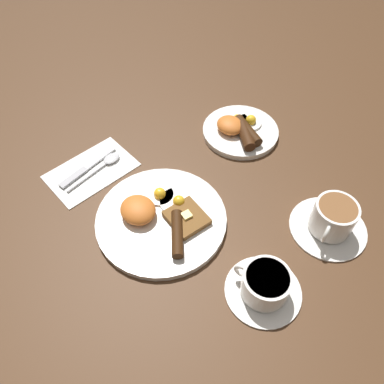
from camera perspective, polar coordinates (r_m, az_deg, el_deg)
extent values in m
plane|color=#4C301C|center=(0.84, -4.66, -4.45)|extent=(3.00, 3.00, 0.00)
cylinder|color=white|center=(0.84, -4.69, -4.16)|extent=(0.29, 0.29, 0.01)
cylinder|color=white|center=(0.86, -4.90, -0.42)|extent=(0.06, 0.06, 0.01)
sphere|color=yellow|center=(0.85, -4.94, -0.23)|extent=(0.03, 0.03, 0.03)
cylinder|color=white|center=(0.85, -2.22, -1.45)|extent=(0.08, 0.08, 0.01)
sphere|color=yellow|center=(0.84, -2.23, -1.22)|extent=(0.03, 0.03, 0.03)
ellipsoid|color=orange|center=(0.82, -8.23, -2.71)|extent=(0.08, 0.07, 0.04)
cylinder|color=#371E0C|center=(0.79, -2.27, -6.36)|extent=(0.10, 0.09, 0.02)
cube|color=brown|center=(0.82, -0.82, -3.93)|extent=(0.09, 0.08, 0.01)
cube|color=#F4E072|center=(0.81, -0.83, -3.53)|extent=(0.02, 0.02, 0.01)
cylinder|color=white|center=(1.03, 7.38, 9.16)|extent=(0.20, 0.20, 0.01)
cylinder|color=white|center=(1.05, 6.76, 10.81)|extent=(0.07, 0.07, 0.01)
sphere|color=yellow|center=(1.04, 6.90, 11.08)|extent=(0.02, 0.02, 0.02)
cylinder|color=white|center=(1.04, 8.67, 10.43)|extent=(0.07, 0.07, 0.01)
sphere|color=yellow|center=(1.04, 8.96, 10.77)|extent=(0.03, 0.03, 0.03)
ellipsoid|color=orange|center=(1.01, 5.85, 10.10)|extent=(0.07, 0.07, 0.03)
cylinder|color=#3C200F|center=(0.99, 8.21, 8.43)|extent=(0.09, 0.07, 0.03)
cylinder|color=#351D0B|center=(1.00, 8.46, 9.24)|extent=(0.11, 0.06, 0.03)
cylinder|color=white|center=(0.77, 10.78, -14.55)|extent=(0.15, 0.15, 0.01)
cylinder|color=white|center=(0.74, 11.16, -13.52)|extent=(0.09, 0.09, 0.06)
cylinder|color=brown|center=(0.72, 11.48, -12.64)|extent=(0.08, 0.08, 0.00)
torus|color=white|center=(0.74, 7.85, -11.96)|extent=(0.04, 0.02, 0.04)
cylinder|color=white|center=(0.88, 20.00, -5.09)|extent=(0.17, 0.17, 0.01)
cylinder|color=white|center=(0.85, 20.73, -3.59)|extent=(0.09, 0.09, 0.07)
cylinder|color=brown|center=(0.82, 21.39, -2.23)|extent=(0.08, 0.08, 0.00)
torus|color=white|center=(0.82, 19.85, -5.70)|extent=(0.02, 0.05, 0.05)
cube|color=white|center=(0.96, -15.09, 3.21)|extent=(0.14, 0.21, 0.01)
cube|color=silver|center=(0.98, -13.85, 5.07)|extent=(0.03, 0.09, 0.00)
cube|color=#9E9EA3|center=(0.95, -17.62, 2.13)|extent=(0.03, 0.08, 0.01)
ellipsoid|color=silver|center=(0.97, -12.17, 5.05)|extent=(0.04, 0.05, 0.01)
cube|color=silver|center=(0.95, -15.79, 2.21)|extent=(0.02, 0.12, 0.00)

